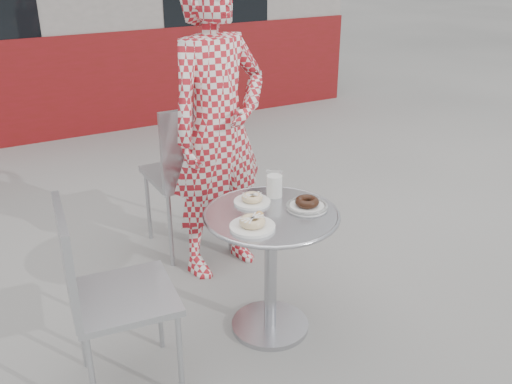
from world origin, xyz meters
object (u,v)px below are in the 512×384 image
seated_person (218,129)px  plate_near (253,223)px  plate_far (252,199)px  plate_checker (307,205)px  chair_far (189,203)px  chair_left (124,332)px  milk_cup (274,185)px  bistro_table (271,243)px

seated_person → plate_near: 0.83m
plate_far → plate_checker: size_ratio=0.89×
chair_far → plate_near: size_ratio=4.74×
chair_left → chair_far: bearing=-29.2°
chair_left → plate_checker: size_ratio=4.44×
seated_person → plate_checker: bearing=-93.2°
chair_far → plate_near: 1.16m
chair_far → plate_checker: (0.20, -1.03, 0.37)m
milk_cup → plate_far: bearing=-173.7°
chair_left → seated_person: (0.81, 0.74, 0.59)m
chair_far → plate_near: chair_far is taller
plate_far → milk_cup: 0.14m
bistro_table → chair_far: bearing=91.4°
chair_far → plate_checker: bearing=100.7°
bistro_table → seated_person: 0.79m
seated_person → plate_far: (-0.08, -0.56, -0.19)m
milk_cup → plate_checker: bearing=-69.7°
chair_left → plate_checker: (0.93, 0.01, 0.40)m
seated_person → milk_cup: (0.05, -0.54, -0.14)m
plate_far → seated_person: bearing=81.5°
bistro_table → plate_near: bearing=-149.0°
seated_person → chair_far: bearing=92.6°
chair_far → plate_near: bearing=83.2°
plate_far → plate_checker: 0.27m
chair_far → seated_person: (0.08, -0.30, 0.56)m
plate_near → plate_checker: (0.33, 0.06, -0.01)m
bistro_table → chair_far: 1.02m
chair_left → milk_cup: bearing=-71.3°
chair_left → plate_checker: chair_left is taller
plate_near → plate_checker: size_ratio=1.02×
chair_left → milk_cup: chair_left is taller
plate_checker → plate_near: bearing=-170.2°
plate_far → milk_cup: size_ratio=1.34×
plate_checker → chair_far: bearing=101.1°
seated_person → plate_near: seated_person is taller
plate_near → milk_cup: bearing=44.0°
chair_left → seated_person: bearing=-41.9°
bistro_table → milk_cup: bearing=55.6°
plate_checker → milk_cup: 0.21m
bistro_table → plate_near: (-0.15, -0.09, 0.18)m
chair_far → plate_checker: chair_far is taller
milk_cup → plate_near: bearing=-136.0°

